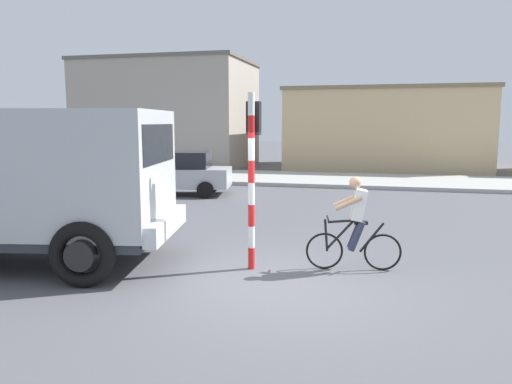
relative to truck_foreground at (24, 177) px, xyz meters
name	(u,v)px	position (x,y,z in m)	size (l,w,h in m)	color
ground_plane	(283,288)	(4.96, -0.20, -1.67)	(120.00, 120.00, 0.00)	#56565B
sidewalk_far	(345,180)	(4.96, 14.73, -1.59)	(80.00, 5.00, 0.16)	#ADADA8
truck_foreground	(24,177)	(0.00, 0.00, 0.00)	(5.77, 3.53, 2.90)	#B2B7BC
cyclist	(355,223)	(6.03, 1.09, -0.80)	(1.72, 0.54, 1.72)	black
traffic_light_pole	(252,157)	(4.20, 0.77, 0.40)	(0.24, 0.43, 3.20)	red
car_red_near	(177,173)	(-0.84, 9.15, -0.85)	(4.24, 2.40, 1.60)	#B7B7BC
building_corner_left	(169,114)	(-6.28, 20.97, 1.54)	(9.99, 6.92, 6.40)	#9E9389
building_mid_block	(384,129)	(6.69, 22.15, 0.62)	(10.89, 7.93, 4.56)	#D1B284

